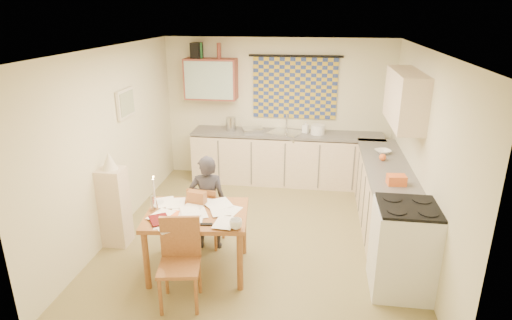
% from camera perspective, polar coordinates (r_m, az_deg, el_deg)
% --- Properties ---
extents(floor, '(4.00, 4.50, 0.02)m').
position_cam_1_polar(floor, '(6.02, 0.56, -9.93)').
color(floor, olive).
rests_on(floor, ground).
extents(ceiling, '(4.00, 4.50, 0.02)m').
position_cam_1_polar(ceiling, '(5.26, 0.66, 14.71)').
color(ceiling, white).
rests_on(ceiling, floor).
extents(wall_back, '(4.00, 0.02, 2.50)m').
position_cam_1_polar(wall_back, '(7.68, 2.87, 6.70)').
color(wall_back, beige).
rests_on(wall_back, floor).
extents(wall_front, '(4.00, 0.02, 2.50)m').
position_cam_1_polar(wall_front, '(3.47, -4.45, -9.95)').
color(wall_front, beige).
rests_on(wall_front, floor).
extents(wall_left, '(0.02, 4.50, 2.50)m').
position_cam_1_polar(wall_left, '(6.10, -18.47, 2.30)').
color(wall_left, beige).
rests_on(wall_left, floor).
extents(wall_right, '(0.02, 4.50, 2.50)m').
position_cam_1_polar(wall_right, '(5.63, 21.34, 0.53)').
color(wall_right, beige).
rests_on(wall_right, floor).
extents(window_blind, '(1.45, 0.03, 1.05)m').
position_cam_1_polar(window_blind, '(7.54, 5.19, 9.51)').
color(window_blind, navy).
rests_on(window_blind, wall_back).
extents(curtain_rod, '(1.60, 0.04, 0.04)m').
position_cam_1_polar(curtain_rod, '(7.45, 5.31, 13.65)').
color(curtain_rod, black).
rests_on(curtain_rod, wall_back).
extents(wall_cabinet, '(0.90, 0.34, 0.70)m').
position_cam_1_polar(wall_cabinet, '(7.60, -6.02, 10.70)').
color(wall_cabinet, brown).
rests_on(wall_cabinet, wall_back).
extents(wall_cabinet_glass, '(0.84, 0.02, 0.64)m').
position_cam_1_polar(wall_cabinet_glass, '(7.43, -6.34, 10.49)').
color(wall_cabinet_glass, '#99B2A5').
rests_on(wall_cabinet_glass, wall_back).
extents(upper_cabinet_right, '(0.34, 1.30, 0.70)m').
position_cam_1_polar(upper_cabinet_right, '(5.96, 19.25, 7.79)').
color(upper_cabinet_right, beige).
rests_on(upper_cabinet_right, wall_right).
extents(framed_print, '(0.04, 0.50, 0.40)m').
position_cam_1_polar(framed_print, '(6.32, -17.00, 7.26)').
color(framed_print, beige).
rests_on(framed_print, wall_left).
extents(print_canvas, '(0.01, 0.42, 0.32)m').
position_cam_1_polar(print_canvas, '(6.31, -16.79, 7.26)').
color(print_canvas, beige).
rests_on(print_canvas, wall_left).
extents(counter_back, '(3.30, 0.62, 0.92)m').
position_cam_1_polar(counter_back, '(7.59, 4.03, 0.24)').
color(counter_back, beige).
rests_on(counter_back, floor).
extents(counter_right, '(0.62, 2.95, 0.92)m').
position_cam_1_polar(counter_right, '(6.14, 16.98, -5.40)').
color(counter_right, beige).
rests_on(counter_right, floor).
extents(stove, '(0.66, 0.66, 1.02)m').
position_cam_1_polar(stove, '(4.98, 19.13, -11.10)').
color(stove, white).
rests_on(stove, floor).
extents(sink, '(0.68, 0.62, 0.10)m').
position_cam_1_polar(sink, '(7.46, 3.95, 3.35)').
color(sink, silver).
rests_on(sink, counter_back).
extents(tap, '(0.03, 0.03, 0.28)m').
position_cam_1_polar(tap, '(7.59, 4.11, 5.03)').
color(tap, silver).
rests_on(tap, counter_back).
extents(dish_rack, '(0.43, 0.40, 0.06)m').
position_cam_1_polar(dish_rack, '(7.50, -0.43, 4.05)').
color(dish_rack, silver).
rests_on(dish_rack, counter_back).
extents(kettle, '(0.22, 0.22, 0.24)m').
position_cam_1_polar(kettle, '(7.55, -3.35, 4.81)').
color(kettle, silver).
rests_on(kettle, counter_back).
extents(mixing_bowl, '(0.27, 0.27, 0.16)m').
position_cam_1_polar(mixing_bowl, '(7.41, 8.23, 4.05)').
color(mixing_bowl, white).
rests_on(mixing_bowl, counter_back).
extents(soap_bottle, '(0.16, 0.16, 0.21)m').
position_cam_1_polar(soap_bottle, '(7.45, 6.64, 4.40)').
color(soap_bottle, white).
rests_on(soap_bottle, counter_back).
extents(bowl, '(0.39, 0.39, 0.05)m').
position_cam_1_polar(bowl, '(6.63, 16.57, 1.08)').
color(bowl, white).
rests_on(bowl, counter_right).
extents(orange_bag, '(0.23, 0.18, 0.12)m').
position_cam_1_polar(orange_bag, '(5.49, 18.22, -2.54)').
color(orange_bag, orange).
rests_on(orange_bag, counter_right).
extents(fruit_orange, '(0.10, 0.10, 0.10)m').
position_cam_1_polar(fruit_orange, '(6.30, 16.53, 0.35)').
color(fruit_orange, orange).
rests_on(fruit_orange, counter_right).
extents(speaker, '(0.19, 0.22, 0.26)m').
position_cam_1_polar(speaker, '(7.60, -7.93, 14.27)').
color(speaker, black).
rests_on(speaker, wall_cabinet).
extents(bottle_green, '(0.09, 0.09, 0.26)m').
position_cam_1_polar(bottle_green, '(7.58, -7.43, 14.28)').
color(bottle_green, '#195926').
rests_on(bottle_green, wall_cabinet).
extents(bottle_brown, '(0.08, 0.08, 0.26)m').
position_cam_1_polar(bottle_brown, '(7.50, -4.97, 14.32)').
color(bottle_brown, brown).
rests_on(bottle_brown, wall_cabinet).
extents(dining_table, '(1.24, 1.00, 0.75)m').
position_cam_1_polar(dining_table, '(5.14, -7.72, -10.68)').
color(dining_table, brown).
rests_on(dining_table, floor).
extents(chair_far, '(0.41, 0.41, 0.84)m').
position_cam_1_polar(chair_far, '(5.71, -6.53, -8.73)').
color(chair_far, brown).
rests_on(chair_far, floor).
extents(chair_near, '(0.49, 0.49, 0.93)m').
position_cam_1_polar(chair_near, '(4.70, -10.03, -15.37)').
color(chair_near, brown).
rests_on(chair_near, floor).
extents(person, '(0.56, 0.45, 1.26)m').
position_cam_1_polar(person, '(5.48, -6.42, -5.68)').
color(person, black).
rests_on(person, floor).
extents(shelf_stand, '(0.32, 0.30, 1.05)m').
position_cam_1_polar(shelf_stand, '(5.87, -18.32, -5.97)').
color(shelf_stand, beige).
rests_on(shelf_stand, floor).
extents(lampshade, '(0.20, 0.20, 0.22)m').
position_cam_1_polar(lampshade, '(5.63, -19.00, -0.11)').
color(lampshade, beige).
rests_on(lampshade, shelf_stand).
extents(letter_rack, '(0.24, 0.15, 0.16)m').
position_cam_1_polar(letter_rack, '(5.15, -7.88, -4.99)').
color(letter_rack, brown).
rests_on(letter_rack, dining_table).
extents(mug, '(0.15, 0.15, 0.11)m').
position_cam_1_polar(mug, '(4.57, -2.70, -8.52)').
color(mug, white).
rests_on(mug, dining_table).
extents(magazine, '(0.45, 0.45, 0.03)m').
position_cam_1_polar(magazine, '(4.84, -13.93, -8.01)').
color(magazine, '#770508').
rests_on(magazine, dining_table).
extents(book, '(0.26, 0.30, 0.02)m').
position_cam_1_polar(book, '(4.94, -12.49, -7.33)').
color(book, orange).
rests_on(book, dining_table).
extents(orange_box, '(0.13, 0.09, 0.04)m').
position_cam_1_polar(orange_box, '(4.77, -11.73, -8.15)').
color(orange_box, orange).
rests_on(orange_box, dining_table).
extents(eyeglasses, '(0.13, 0.06, 0.02)m').
position_cam_1_polar(eyeglasses, '(4.69, -6.62, -8.52)').
color(eyeglasses, black).
rests_on(eyeglasses, dining_table).
extents(candle_holder, '(0.06, 0.06, 0.18)m').
position_cam_1_polar(candle_holder, '(5.09, -13.51, -5.57)').
color(candle_holder, silver).
rests_on(candle_holder, dining_table).
extents(candle, '(0.03, 0.03, 0.22)m').
position_cam_1_polar(candle, '(4.97, -13.49, -3.68)').
color(candle, white).
rests_on(candle, dining_table).
extents(candle_flame, '(0.02, 0.02, 0.02)m').
position_cam_1_polar(candle_flame, '(4.96, -13.54, -2.22)').
color(candle_flame, '#FFCC66').
rests_on(candle_flame, dining_table).
extents(papers, '(1.10, 1.01, 0.02)m').
position_cam_1_polar(papers, '(4.98, -8.31, -6.79)').
color(papers, white).
rests_on(papers, dining_table).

